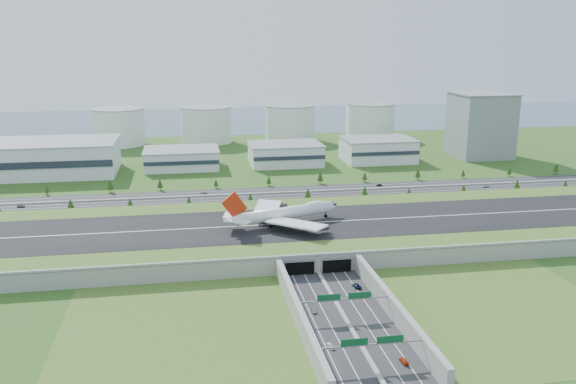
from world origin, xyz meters
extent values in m
plane|color=#37531A|center=(0.00, 0.00, 0.00)|extent=(1200.00, 1200.00, 0.00)
cube|color=gray|center=(0.00, 0.00, 4.00)|extent=(520.00, 100.00, 8.00)
cube|color=#416322|center=(0.00, 0.00, 8.08)|extent=(520.00, 100.00, 0.16)
cube|color=black|center=(0.00, 0.00, 8.22)|extent=(520.00, 58.00, 0.12)
cube|color=silver|center=(0.00, 0.00, 8.30)|extent=(520.00, 0.90, 0.02)
cube|color=gray|center=(0.00, -49.40, 8.60)|extent=(520.00, 1.20, 1.20)
cube|color=#28282B|center=(0.00, -110.00, 0.06)|extent=(34.00, 120.00, 0.12)
cube|color=gray|center=(0.00, -110.00, 0.45)|extent=(1.60, 120.00, 0.90)
cube|color=gray|center=(-18.20, -100.00, 4.00)|extent=(2.40, 100.00, 8.00)
cube|color=gray|center=(18.20, -100.00, 4.00)|extent=(2.40, 100.00, 8.00)
cube|color=black|center=(-8.50, -50.20, 3.20)|extent=(13.00, 1.20, 6.00)
cube|color=black|center=(8.50, -50.20, 3.20)|extent=(13.00, 1.20, 6.00)
cylinder|color=gray|center=(-19.00, -95.00, 3.50)|extent=(0.70, 0.70, 7.00)
cylinder|color=gray|center=(19.00, -95.00, 3.50)|extent=(0.70, 0.70, 7.00)
cube|color=gray|center=(0.00, -95.00, 7.20)|extent=(38.00, 0.50, 0.50)
cube|color=#0C4C23|center=(-6.00, -95.10, 8.60)|extent=(9.00, 0.30, 2.40)
cube|color=#0C4C23|center=(6.00, -95.10, 8.60)|extent=(9.00, 0.30, 2.40)
cylinder|color=gray|center=(-19.00, -130.00, 3.50)|extent=(0.70, 0.70, 7.00)
cylinder|color=gray|center=(19.00, -130.00, 3.50)|extent=(0.70, 0.70, 7.00)
cube|color=gray|center=(0.00, -130.00, 7.20)|extent=(38.00, 0.50, 0.50)
cube|color=#0C4C23|center=(-6.00, -130.10, 8.60)|extent=(9.00, 0.30, 2.40)
cube|color=#0C4C23|center=(6.00, -130.10, 8.60)|extent=(9.00, 0.30, 2.40)
cube|color=#28282B|center=(0.00, 95.00, 0.06)|extent=(560.00, 36.00, 0.12)
cylinder|color=#3D2819|center=(-127.02, 73.00, 1.34)|extent=(0.50, 0.50, 2.69)
cone|color=#1D3F11|center=(-127.02, 73.00, 4.78)|extent=(4.18, 4.18, 5.37)
cylinder|color=#3D2819|center=(-91.84, 73.00, 1.15)|extent=(0.50, 0.50, 2.29)
cone|color=#1D3F11|center=(-91.84, 73.00, 4.08)|extent=(3.57, 3.57, 4.59)
cylinder|color=#3D2819|center=(-55.85, 73.00, 1.03)|extent=(0.50, 0.50, 2.07)
cone|color=#1D3F11|center=(-55.85, 73.00, 3.68)|extent=(3.22, 3.22, 4.14)
cylinder|color=#3D2819|center=(-17.13, 73.00, 1.14)|extent=(0.50, 0.50, 2.28)
cone|color=#1D3F11|center=(-17.13, 73.00, 4.06)|extent=(3.55, 3.55, 4.57)
cylinder|color=#3D2819|center=(20.29, 73.00, 1.40)|extent=(0.50, 0.50, 2.81)
cone|color=#1D3F11|center=(20.29, 73.00, 4.99)|extent=(4.37, 4.37, 5.62)
cylinder|color=#3D2819|center=(58.55, 73.00, 1.38)|extent=(0.50, 0.50, 2.77)
cone|color=#1D3F11|center=(58.55, 73.00, 4.92)|extent=(4.31, 4.31, 5.54)
cylinder|color=#3D2819|center=(89.20, 73.00, 1.01)|extent=(0.50, 0.50, 2.02)
cone|color=#1D3F11|center=(89.20, 73.00, 3.58)|extent=(3.14, 3.14, 4.03)
cylinder|color=#3D2819|center=(127.98, 73.00, 1.10)|extent=(0.50, 0.50, 2.21)
cone|color=#1D3F11|center=(127.98, 73.00, 3.93)|extent=(3.43, 3.43, 4.42)
cylinder|color=#3D2819|center=(167.05, 73.00, 1.41)|extent=(0.50, 0.50, 2.82)
cone|color=#1D3F11|center=(167.05, 73.00, 5.01)|extent=(4.39, 4.39, 5.64)
cylinder|color=#3D2819|center=(203.63, 73.00, 1.12)|extent=(0.50, 0.50, 2.23)
cone|color=#1D3F11|center=(203.63, 73.00, 3.97)|extent=(3.47, 3.47, 4.46)
cylinder|color=#3D2819|center=(-149.70, 117.00, 0.99)|extent=(0.50, 0.50, 1.98)
cone|color=#1D3F11|center=(-149.70, 117.00, 3.53)|extent=(3.09, 3.09, 3.97)
cylinder|color=#3D2819|center=(-108.46, 117.00, 1.52)|extent=(0.50, 0.50, 3.04)
cone|color=#1D3F11|center=(-108.46, 117.00, 5.40)|extent=(4.73, 4.73, 6.08)
cylinder|color=#3D2819|center=(-75.10, 117.00, 1.35)|extent=(0.50, 0.50, 2.69)
cone|color=#1D3F11|center=(-75.10, 117.00, 4.78)|extent=(4.18, 4.18, 5.38)
cylinder|color=#3D2819|center=(-36.59, 117.00, 1.06)|extent=(0.50, 0.50, 2.12)
cone|color=#1D3F11|center=(-36.59, 117.00, 3.77)|extent=(3.30, 3.30, 4.24)
cylinder|color=#3D2819|center=(0.94, 117.00, 1.20)|extent=(0.50, 0.50, 2.40)
cone|color=#1D3F11|center=(0.94, 117.00, 4.26)|extent=(3.73, 3.73, 4.80)
cylinder|color=#3D2819|center=(38.33, 117.00, 1.51)|extent=(0.50, 0.50, 3.02)
cone|color=#1D3F11|center=(38.33, 117.00, 5.38)|extent=(4.70, 4.70, 6.05)
cylinder|color=#3D2819|center=(71.71, 117.00, 1.24)|extent=(0.50, 0.50, 2.47)
cone|color=#1D3F11|center=(71.71, 117.00, 4.39)|extent=(3.84, 3.84, 4.94)
cylinder|color=#3D2819|center=(112.56, 117.00, 1.43)|extent=(0.50, 0.50, 2.86)
cone|color=#1D3F11|center=(112.56, 117.00, 5.08)|extent=(4.44, 4.44, 5.71)
cylinder|color=#3D2819|center=(148.48, 117.00, 1.09)|extent=(0.50, 0.50, 2.17)
cone|color=#1D3F11|center=(148.48, 117.00, 3.86)|extent=(3.38, 3.38, 4.35)
cylinder|color=#3D2819|center=(185.89, 117.00, 1.18)|extent=(0.50, 0.50, 2.37)
cone|color=#1D3F11|center=(185.89, 117.00, 4.21)|extent=(3.68, 3.68, 4.73)
cylinder|color=#3D2819|center=(224.98, 117.00, 1.46)|extent=(0.50, 0.50, 2.92)
cone|color=#1D3F11|center=(224.98, 117.00, 5.20)|extent=(4.55, 4.55, 5.84)
cube|color=silver|center=(-170.00, 185.00, 12.50)|extent=(120.00, 60.00, 25.00)
cube|color=silver|center=(-60.00, 190.00, 7.50)|extent=(58.00, 42.00, 15.00)
cube|color=silver|center=(25.00, 190.00, 8.50)|extent=(58.00, 42.00, 17.00)
cube|color=silver|center=(105.00, 190.00, 9.50)|extent=(58.00, 42.00, 19.00)
cube|color=gray|center=(200.00, 195.00, 27.50)|extent=(46.00, 46.00, 55.00)
cylinder|color=white|center=(-120.00, 310.00, 17.50)|extent=(50.00, 50.00, 35.00)
cylinder|color=white|center=(-35.00, 310.00, 17.50)|extent=(50.00, 50.00, 35.00)
cylinder|color=white|center=(50.00, 310.00, 17.50)|extent=(50.00, 50.00, 35.00)
cylinder|color=white|center=(135.00, 310.00, 17.50)|extent=(50.00, 50.00, 35.00)
cube|color=#38596C|center=(0.00, 480.00, 0.03)|extent=(1200.00, 260.00, 0.06)
cylinder|color=white|center=(-6.98, 0.58, 13.94)|extent=(53.85, 22.96, 6.24)
cone|color=white|center=(20.83, 9.70, 13.94)|extent=(9.36, 8.36, 6.24)
cone|color=white|center=(-34.78, -8.54, 14.33)|extent=(11.21, 8.97, 6.24)
ellipsoid|color=white|center=(10.67, 6.37, 16.18)|extent=(14.16, 8.77, 3.84)
cube|color=white|center=(-3.66, -15.79, 12.96)|extent=(30.61, 28.50, 1.54)
cube|color=white|center=(-14.00, 15.73, 12.96)|extent=(19.34, 31.45, 1.54)
cylinder|color=#38383D|center=(1.09, -9.09, 10.82)|extent=(5.73, 4.36, 2.93)
cylinder|color=#38383D|center=(9.84, -17.52, 10.82)|extent=(5.73, 4.36, 2.93)
cylinder|color=#38383D|center=(-6.21, 13.15, 10.82)|extent=(5.73, 4.36, 2.93)
cylinder|color=#38383D|center=(-4.15, 25.12, 10.82)|extent=(5.73, 4.36, 2.93)
cube|color=white|center=(-31.88, -14.26, 15.11)|extent=(11.90, 11.52, 0.59)
cube|color=white|center=(-35.83, -2.22, 15.11)|extent=(7.93, 11.70, 0.59)
cube|color=#B7250C|center=(-33.86, -8.24, 21.74)|extent=(13.49, 5.17, 14.62)
cylinder|color=black|center=(16.97, 8.44, 8.82)|extent=(1.85, 0.68, 1.85)
cylinder|color=black|center=(-9.71, -3.60, 8.82)|extent=(1.85, 0.68, 1.85)
cylinder|color=black|center=(-11.66, 2.33, 8.82)|extent=(1.85, 0.68, 1.85)
cylinder|color=black|center=(-15.27, -5.43, 8.82)|extent=(1.85, 0.68, 1.85)
cylinder|color=black|center=(-17.22, 0.50, 8.82)|extent=(1.85, 0.68, 1.85)
imported|color=#A4A4A9|center=(-10.27, -89.27, 0.79)|extent=(1.93, 4.08, 1.35)
imported|color=silver|center=(-10.59, -117.32, 0.80)|extent=(2.74, 4.35, 1.35)
imported|color=#0B1937|center=(12.62, -68.70, 0.89)|extent=(3.10, 5.75, 1.53)
imported|color=#B43810|center=(10.80, -130.97, 0.82)|extent=(2.28, 4.96, 1.41)
imported|color=slate|center=(-159.35, 87.45, 0.94)|extent=(4.97, 2.34, 1.64)
imported|color=black|center=(78.18, 103.07, 0.80)|extent=(4.17, 1.63, 1.35)
imported|color=silver|center=(151.54, 87.07, 0.85)|extent=(5.64, 3.38, 1.47)
imported|color=silver|center=(-46.04, 102.68, 0.87)|extent=(5.47, 3.14, 1.49)
camera|label=1|loc=(-56.84, -300.87, 103.76)|focal=38.00mm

